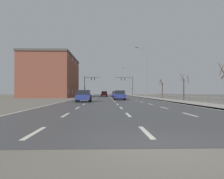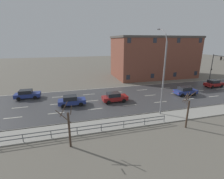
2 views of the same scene
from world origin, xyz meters
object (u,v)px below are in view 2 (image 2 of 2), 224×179
(traffic_signal_left, at_px, (216,63))
(brick_building, at_px, (154,57))
(car_distant, at_px, (214,83))
(car_far_left, at_px, (185,91))
(car_mid_centre, at_px, (72,100))
(car_near_left, at_px, (114,97))
(car_near_right, at_px, (27,94))
(street_lamp_midground, at_px, (163,75))

(traffic_signal_left, height_order, brick_building, brick_building)
(traffic_signal_left, relative_size, car_distant, 1.52)
(car_far_left, xyz_separation_m, car_mid_centre, (-0.28, -20.35, 0.00))
(traffic_signal_left, distance_m, car_near_left, 29.78)
(car_far_left, relative_size, car_distant, 0.98)
(car_mid_centre, bearing_deg, traffic_signal_left, 102.90)
(car_near_right, bearing_deg, street_lamp_midground, 58.54)
(car_distant, xyz_separation_m, car_near_right, (-2.49, -37.21, 0.00))
(car_mid_centre, relative_size, car_near_right, 1.00)
(car_near_left, bearing_deg, brick_building, 134.47)
(car_distant, bearing_deg, brick_building, -155.44)
(car_distant, xyz_separation_m, brick_building, (-13.70, -7.18, 4.60))
(traffic_signal_left, distance_m, car_mid_centre, 36.30)
(traffic_signal_left, height_order, car_mid_centre, traffic_signal_left)
(street_lamp_midground, bearing_deg, car_distant, 116.09)
(street_lamp_midground, bearing_deg, car_near_left, -142.61)
(traffic_signal_left, relative_size, car_near_left, 1.53)
(car_mid_centre, bearing_deg, brick_building, 126.16)
(brick_building, bearing_deg, car_mid_centre, -54.26)
(car_mid_centre, distance_m, brick_building, 28.40)
(car_far_left, distance_m, car_mid_centre, 20.36)
(car_near_left, height_order, brick_building, brick_building)
(traffic_signal_left, distance_m, car_distant, 8.21)
(car_mid_centre, bearing_deg, car_near_left, 88.48)
(car_near_left, bearing_deg, car_far_left, 88.07)
(traffic_signal_left, relative_size, car_near_right, 1.55)
(traffic_signal_left, height_order, car_distant, traffic_signal_left)
(car_far_left, height_order, car_distant, same)
(car_far_left, distance_m, car_distant, 10.02)
(car_near_left, distance_m, car_far_left, 13.54)
(car_near_left, xyz_separation_m, car_distant, (-2.91, 23.12, 0.00))
(brick_building, bearing_deg, traffic_signal_left, 55.63)
(car_distant, relative_size, car_mid_centre, 1.02)
(car_distant, bearing_deg, car_near_left, -85.95)
(car_mid_centre, xyz_separation_m, car_near_right, (-5.17, -7.28, 0.00))
(street_lamp_midground, relative_size, car_distant, 2.66)
(street_lamp_midground, distance_m, brick_building, 25.36)
(car_distant, distance_m, car_near_right, 37.29)
(car_far_left, height_order, car_near_right, same)
(car_near_left, bearing_deg, car_near_right, -112.68)
(street_lamp_midground, xyz_separation_m, car_near_left, (-6.12, -4.68, -4.66))
(car_distant, relative_size, brick_building, 0.19)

